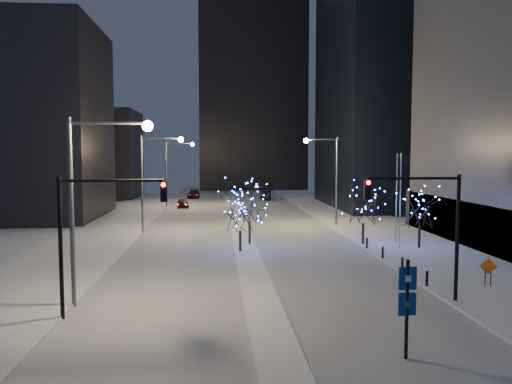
{
  "coord_description": "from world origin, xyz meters",
  "views": [
    {
      "loc": [
        -2.45,
        -24.62,
        8.1
      ],
      "look_at": [
        0.8,
        15.71,
        5.0
      ],
      "focal_mm": 35.0,
      "sensor_mm": 36.0,
      "label": 1
    }
  ],
  "objects": [
    {
      "name": "ground",
      "position": [
        0.0,
        0.0,
        0.0
      ],
      "size": [
        160.0,
        160.0,
        0.0
      ],
      "primitive_type": "plane",
      "color": "silver",
      "rests_on": "ground"
    },
    {
      "name": "holiday_tree_median_near",
      "position": [
        -0.5,
        15.66,
        3.38
      ],
      "size": [
        5.22,
        5.22,
        5.07
      ],
      "color": "black",
      "rests_on": "median"
    },
    {
      "name": "median",
      "position": [
        0.0,
        30.0,
        0.07
      ],
      "size": [
        2.0,
        80.0,
        0.15
      ],
      "primitive_type": "cube",
      "color": "silver",
      "rests_on": "ground"
    },
    {
      "name": "wayfinding_sign",
      "position": [
        5.0,
        -6.0,
        2.45
      ],
      "size": [
        0.71,
        0.14,
        3.99
      ],
      "rotation": [
        0.0,
        0.0,
        0.02
      ],
      "color": "black",
      "rests_on": "ground"
    },
    {
      "name": "west_sidewalk",
      "position": [
        -14.0,
        20.0,
        0.07
      ],
      "size": [
        8.0,
        90.0,
        0.15
      ],
      "primitive_type": "cube",
      "color": "silver",
      "rests_on": "ground"
    },
    {
      "name": "bollards",
      "position": [
        10.2,
        10.0,
        0.6
      ],
      "size": [
        0.16,
        12.16,
        0.9
      ],
      "color": "black",
      "rests_on": "east_sidewalk"
    },
    {
      "name": "street_lamp_east",
      "position": [
        10.08,
        30.0,
        6.45
      ],
      "size": [
        3.9,
        0.56,
        10.0
      ],
      "color": "#595E66",
      "rests_on": "ground"
    },
    {
      "name": "construction_sign",
      "position": [
        13.94,
        3.83,
        1.15
      ],
      "size": [
        0.94,
        0.44,
        1.67
      ],
      "rotation": [
        0.0,
        0.0,
        -0.41
      ],
      "color": "black",
      "rests_on": "east_sidewalk"
    },
    {
      "name": "road",
      "position": [
        0.0,
        35.0,
        0.01
      ],
      "size": [
        20.0,
        130.0,
        0.02
      ],
      "primitive_type": "cube",
      "color": "silver",
      "rests_on": "ground"
    },
    {
      "name": "flagpoles",
      "position": [
        13.37,
        17.25,
        4.8
      ],
      "size": [
        1.35,
        2.6,
        8.0
      ],
      "color": "silver",
      "rests_on": "east_sidewalk"
    },
    {
      "name": "holiday_tree_plaza_near",
      "position": [
        14.75,
        16.05,
        3.49
      ],
      "size": [
        5.35,
        5.35,
        5.16
      ],
      "color": "black",
      "rests_on": "east_sidewalk"
    },
    {
      "name": "filler_west_far",
      "position": [
        -26.0,
        70.0,
        8.0
      ],
      "size": [
        18.0,
        16.0,
        16.0
      ],
      "primitive_type": "cube",
      "color": "black",
      "rests_on": "ground"
    },
    {
      "name": "traffic_signal_east",
      "position": [
        8.94,
        1.0,
        4.76
      ],
      "size": [
        5.26,
        0.43,
        7.0
      ],
      "color": "black",
      "rests_on": "ground"
    },
    {
      "name": "car_mid",
      "position": [
        6.21,
        62.72,
        0.82
      ],
      "size": [
        1.79,
        4.97,
        1.63
      ],
      "primitive_type": "imported",
      "rotation": [
        0.0,
        0.0,
        3.13
      ],
      "color": "black",
      "rests_on": "ground"
    },
    {
      "name": "car_near",
      "position": [
        -7.47,
        50.75,
        0.67
      ],
      "size": [
        2.13,
        4.12,
        1.34
      ],
      "primitive_type": "imported",
      "rotation": [
        0.0,
        0.0,
        0.14
      ],
      "color": "black",
      "rests_on": "ground"
    },
    {
      "name": "holiday_tree_median_far",
      "position": [
        0.5,
        19.04,
        3.81
      ],
      "size": [
        5.68,
        5.68,
        5.64
      ],
      "color": "black",
      "rests_on": "median"
    },
    {
      "name": "car_far",
      "position": [
        -6.52,
        66.97,
        0.73
      ],
      "size": [
        2.17,
        5.05,
        1.45
      ],
      "primitive_type": "imported",
      "rotation": [
        0.0,
        0.0,
        -0.03
      ],
      "color": "#232227",
      "rests_on": "ground"
    },
    {
      "name": "traffic_signal_west",
      "position": [
        -8.44,
        -0.0,
        4.76
      ],
      "size": [
        5.26,
        0.43,
        7.0
      ],
      "color": "black",
      "rests_on": "ground"
    },
    {
      "name": "holiday_tree_plaza_far",
      "position": [
        10.5,
        18.15,
        3.65
      ],
      "size": [
        4.63,
        4.63,
        5.5
      ],
      "color": "black",
      "rests_on": "east_sidewalk"
    },
    {
      "name": "horizon_block",
      "position": [
        6.0,
        92.0,
        21.0
      ],
      "size": [
        24.0,
        14.0,
        42.0
      ],
      "primitive_type": "cube",
      "color": "black",
      "rests_on": "ground"
    },
    {
      "name": "east_sidewalk",
      "position": [
        15.0,
        20.0,
        0.07
      ],
      "size": [
        10.0,
        90.0,
        0.15
      ],
      "primitive_type": "cube",
      "color": "silver",
      "rests_on": "ground"
    },
    {
      "name": "filler_west_near",
      "position": [
        -28.0,
        40.0,
        12.0
      ],
      "size": [
        22.0,
        18.0,
        24.0
      ],
      "primitive_type": "cube",
      "color": "black",
      "rests_on": "ground"
    },
    {
      "name": "street_lamp_w_far",
      "position": [
        -8.94,
        52.0,
        6.5
      ],
      "size": [
        4.4,
        0.56,
        10.0
      ],
      "color": "#595E66",
      "rests_on": "ground"
    },
    {
      "name": "street_lamp_w_mid",
      "position": [
        -8.94,
        27.0,
        6.5
      ],
      "size": [
        4.4,
        0.56,
        10.0
      ],
      "color": "#595E66",
      "rests_on": "ground"
    },
    {
      "name": "street_lamp_w_near",
      "position": [
        -8.94,
        2.0,
        6.5
      ],
      "size": [
        4.4,
        0.56,
        10.0
      ],
      "color": "#595E66",
      "rests_on": "ground"
    }
  ]
}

